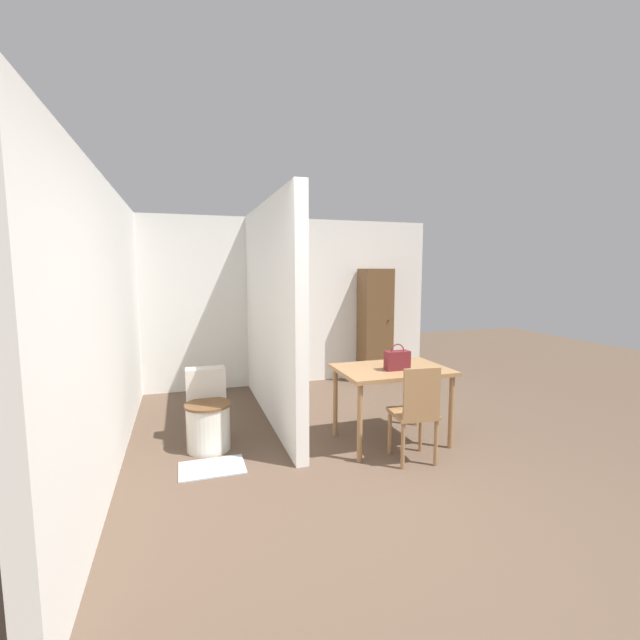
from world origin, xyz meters
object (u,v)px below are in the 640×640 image
at_px(toilet, 208,416).
at_px(handbag, 397,360).
at_px(dining_table, 392,376).
at_px(wooden_cabinet, 375,325).
at_px(wooden_chair, 416,411).

height_order(toilet, handbag, handbag).
bearing_deg(dining_table, toilet, 166.28).
distance_m(dining_table, wooden_cabinet, 2.48).
bearing_deg(wooden_chair, toilet, 157.83).
height_order(wooden_chair, wooden_cabinet, wooden_cabinet).
height_order(wooden_chair, handbag, handbag).
xyz_separation_m(handbag, wooden_cabinet, (0.89, 2.39, 0.01)).
distance_m(toilet, handbag, 1.94).
relative_size(dining_table, wooden_chair, 1.20).
xyz_separation_m(dining_table, wooden_cabinet, (0.90, 2.30, 0.20)).
distance_m(wooden_chair, wooden_cabinet, 2.98).
relative_size(handbag, wooden_cabinet, 0.15).
distance_m(handbag, wooden_cabinet, 2.55).
height_order(toilet, wooden_cabinet, wooden_cabinet).
bearing_deg(toilet, dining_table, -13.72).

